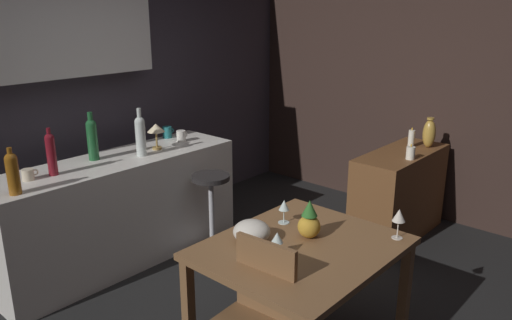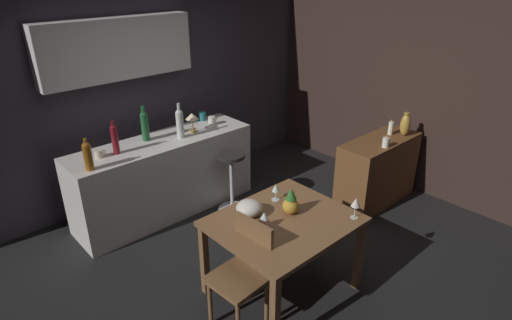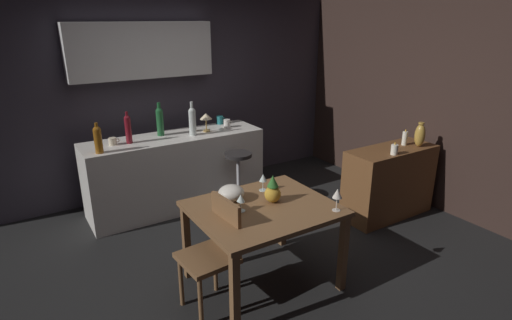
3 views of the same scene
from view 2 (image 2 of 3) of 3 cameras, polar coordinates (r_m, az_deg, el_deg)
The scene contains 24 objects.
ground_plane at distance 4.31m, azimuth 0.53°, elevation -13.50°, with size 9.00×9.00×0.00m, color black.
wall_kitchen_back at distance 5.22m, azimuth -15.87°, elevation 9.99°, with size 5.20×0.33×2.60m.
wall_side_right at distance 5.75m, azimuth 17.68°, elevation 9.95°, with size 0.10×4.40×2.60m, color #33231E.
dining_table at distance 3.62m, azimuth 3.69°, elevation -9.19°, with size 1.14×0.97×0.74m.
kitchen_counter at distance 4.99m, azimuth -12.14°, elevation -2.18°, with size 2.10×0.60×0.90m, color silver.
sideboard_cabinet at distance 5.30m, azimuth 15.96°, elevation -1.44°, with size 1.10×0.44×0.82m, color brown.
chair_near_window at distance 3.42m, azimuth -1.64°, elevation -14.61°, with size 0.43×0.43×0.91m.
bar_stool at distance 4.91m, azimuth -3.29°, elevation -2.84°, with size 0.34×0.34×0.74m.
wine_glass_left at distance 3.61m, azimuth 13.27°, elevation -5.62°, with size 0.08×0.08×0.19m.
wine_glass_right at distance 3.41m, azimuth 1.12°, elevation -7.60°, with size 0.07×0.07×0.15m.
wine_glass_center at distance 3.79m, azimuth 2.66°, elevation -3.86°, with size 0.07×0.07×0.16m.
pineapple_centerpiece at distance 3.61m, azimuth 4.72°, elevation -5.75°, with size 0.14×0.14×0.24m.
fruit_bowl at distance 3.60m, azimuth -0.93°, elevation -6.48°, with size 0.22×0.22×0.13m, color beige.
wine_bottle_green at distance 4.78m, azimuth -14.74°, elevation 4.65°, with size 0.08×0.08×0.39m.
wine_bottle_clear at distance 4.77m, azimuth -10.21°, elevation 5.02°, with size 0.08×0.08×0.40m.
wine_bottle_ruby at distance 4.53m, azimuth -18.46°, elevation 2.82°, with size 0.07×0.07×0.35m.
wine_bottle_amber at distance 4.26m, azimuth -21.69°, elevation 0.64°, with size 0.08×0.08×0.32m.
cup_white at distance 5.16m, azimuth -5.95°, elevation 5.29°, with size 0.12×0.08×0.10m.
cup_teal at distance 5.32m, azimuth -7.25°, elevation 5.86°, with size 0.12×0.08×0.11m.
cup_cream at distance 4.54m, azimuth -20.34°, elevation 0.79°, with size 0.12×0.08×0.08m.
counter_lamp at distance 4.93m, azimuth -8.60°, elevation 5.69°, with size 0.15×0.15×0.23m.
pillar_candle_tall at distance 5.29m, azimuth 17.66°, elevation 4.12°, with size 0.06×0.06×0.19m.
pillar_candle_short at distance 4.91m, azimuth 17.04°, elevation 2.28°, with size 0.07×0.07×0.14m.
vase_brass at distance 5.29m, azimuth 19.42°, elevation 4.50°, with size 0.12×0.12×0.28m.
Camera 2 is at (-2.30, -2.46, 2.69)m, focal length 29.76 mm.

